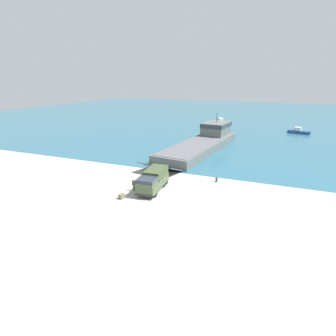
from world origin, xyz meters
TOP-DOWN VIEW (x-y plane):
  - ground_plane at (0.00, 0.00)m, footprint 240.00×240.00m
  - water_surface at (0.00, 96.46)m, footprint 240.00×180.00m
  - landing_craft at (2.84, 26.09)m, footprint 11.94×36.03m
  - military_truck at (2.11, -2.00)m, footprint 3.08×7.26m
  - soldier_on_ramp at (-0.36, -3.30)m, footprint 0.45×0.25m
  - moored_boat_a at (25.13, 54.23)m, footprint 6.63×3.85m
  - moored_boat_b at (-1.34, 65.40)m, footprint 5.67×5.46m
  - mooring_bollard at (10.08, 4.50)m, footprint 0.36×0.36m
  - cargo_crate at (-0.58, -6.28)m, footprint 0.88×0.95m

SIDE VIEW (x-z plane):
  - ground_plane at x=0.00m, z-range 0.00..0.00m
  - water_surface at x=0.00m, z-range 0.00..0.01m
  - cargo_crate at x=-0.58m, z-range 0.00..0.64m
  - mooring_bollard at x=10.08m, z-range 0.03..0.84m
  - moored_boat_a at x=25.13m, z-range -0.32..1.60m
  - moored_boat_b at x=-1.34m, z-range -0.35..1.74m
  - soldier_on_ramp at x=-0.36m, z-range 0.14..1.90m
  - military_truck at x=2.11m, z-range 0.12..3.00m
  - landing_craft at x=2.84m, z-range -1.96..5.53m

